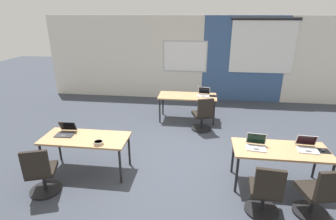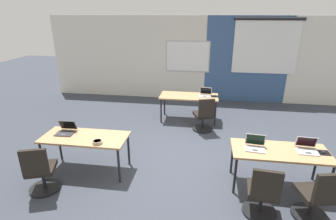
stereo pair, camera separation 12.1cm
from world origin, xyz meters
name	(u,v)px [view 2 (the right image)]	position (x,y,z in m)	size (l,w,h in m)	color
ground_plane	(180,160)	(0.00, 0.00, 0.00)	(24.00, 24.00, 0.00)	#383D47
back_wall_assembly	(196,59)	(0.06, 4.20, 1.41)	(10.00, 0.27, 2.80)	silver
desk_near_left	(85,139)	(-1.75, -0.60, 0.66)	(1.60, 0.70, 0.72)	tan
desk_near_right	(280,153)	(1.75, -0.60, 0.66)	(1.60, 0.70, 0.72)	tan
desk_far_center	(189,98)	(0.00, 2.20, 0.66)	(1.60, 0.70, 0.72)	tan
laptop_far_right	(205,94)	(0.44, 2.25, 0.77)	(0.36, 0.34, 0.23)	silver
mousepad_far_right	(215,96)	(0.71, 2.24, 0.72)	(0.22, 0.19, 0.00)	black
mouse_far_right	(215,96)	(0.71, 2.24, 0.74)	(0.08, 0.11, 0.03)	black
chair_far_right	(204,117)	(0.44, 1.52, 0.38)	(0.56, 0.61, 0.92)	black
laptop_near_right_end	(307,148)	(2.18, -0.55, 0.77)	(0.35, 0.33, 0.23)	silver
mousepad_near_right_end	(323,153)	(2.43, -0.58, 0.72)	(0.22, 0.19, 0.00)	black
mouse_near_right_end	(323,152)	(2.43, -0.58, 0.74)	(0.08, 0.11, 0.03)	black
chair_near_right_end	(316,199)	(2.12, -1.35, 0.38)	(0.52, 0.58, 0.92)	black
laptop_near_left_end	(66,131)	(-2.17, -0.51, 0.77)	(0.34, 0.34, 0.22)	#333338
chair_near_left_end	(41,173)	(-2.22, -1.36, 0.38)	(0.56, 0.61, 0.92)	black
laptop_near_right_inner	(255,146)	(1.33, -0.59, 0.77)	(0.36, 0.31, 0.23)	#B7B7BC
chair_near_right_inner	(262,196)	(1.36, -1.39, 0.38)	(0.52, 0.56, 0.92)	black
snack_bowl	(97,142)	(-1.40, -0.83, 0.76)	(0.18, 0.18, 0.06)	tan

